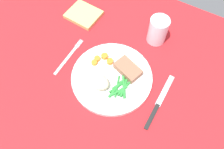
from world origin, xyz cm
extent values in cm
cube|color=red|center=(0.00, 0.00, 1.00)|extent=(120.00, 90.00, 2.00)
cylinder|color=white|center=(-1.07, 0.12, 2.80)|extent=(26.65, 26.65, 1.60)
cube|color=#936047|center=(2.52, 4.32, 4.82)|extent=(9.94, 7.69, 2.44)
ellipsoid|color=beige|center=(-3.47, -4.67, 5.54)|extent=(7.72, 5.27, 3.87)
cylinder|color=orange|center=(-8.61, 1.37, 4.10)|extent=(2.05, 2.05, 1.00)
cylinder|color=orange|center=(-4.28, 4.35, 4.16)|extent=(2.26, 2.26, 1.13)
cylinder|color=orange|center=(-8.59, 3.14, 4.17)|extent=(2.05, 2.05, 1.13)
cylinder|color=orange|center=(-6.96, 5.62, 4.00)|extent=(1.94, 1.94, 0.81)
cylinder|color=orange|center=(-6.92, 5.25, 4.15)|extent=(2.32, 2.32, 1.11)
cylinder|color=#2D8C38|center=(2.35, -2.53, 3.91)|extent=(3.12, 7.38, 0.63)
cylinder|color=#2D8C38|center=(4.23, -1.53, 4.04)|extent=(4.86, 7.37, 0.87)
cylinder|color=#2D8C38|center=(2.60, -1.14, 3.91)|extent=(3.10, 5.77, 0.61)
cylinder|color=#2D8C38|center=(2.31, -3.58, 4.03)|extent=(1.69, 6.99, 0.85)
cylinder|color=#2D8C38|center=(4.33, -1.31, 4.00)|extent=(2.18, 7.73, 0.80)
cylinder|color=#2D8C38|center=(4.53, -2.15, 4.00)|extent=(1.92, 6.03, 0.80)
cylinder|color=#2D8C38|center=(3.60, -3.66, 4.02)|extent=(3.64, 5.45, 0.84)
cylinder|color=#2D8C38|center=(2.48, -2.52, 3.92)|extent=(3.19, 6.10, 0.64)
cube|color=silver|center=(-18.45, -1.88, 2.20)|extent=(1.00, 13.00, 0.40)
cube|color=silver|center=(-19.05, 6.42, 2.20)|extent=(0.24, 3.60, 0.40)
cube|color=silver|center=(-18.65, 6.42, 2.20)|extent=(0.24, 3.60, 0.40)
cube|color=silver|center=(-18.25, 6.42, 2.20)|extent=(0.24, 3.60, 0.40)
cube|color=silver|center=(-17.85, 6.42, 2.20)|extent=(0.24, 3.60, 0.40)
cube|color=black|center=(16.10, -5.38, 2.20)|extent=(1.30, 9.00, 0.64)
cube|color=silver|center=(16.10, 4.62, 2.20)|extent=(1.70, 12.00, 0.40)
cylinder|color=silver|center=(4.74, 22.21, 7.02)|extent=(6.72, 6.72, 10.05)
cylinder|color=silver|center=(4.74, 22.21, 3.84)|extent=(6.18, 6.18, 3.68)
cube|color=#DBBC6B|center=(-24.45, 18.69, 2.73)|extent=(12.72, 11.13, 1.46)
camera|label=1|loc=(16.33, -30.29, 68.70)|focal=36.21mm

